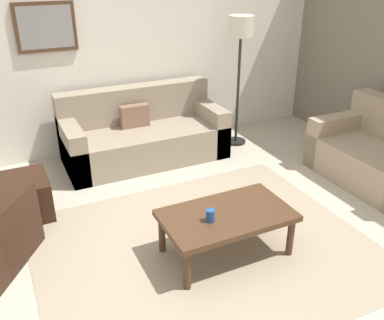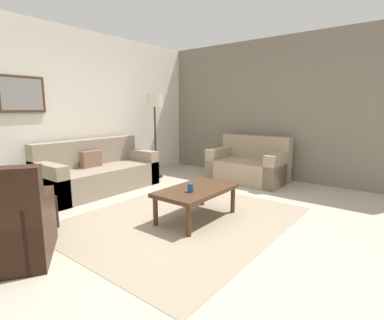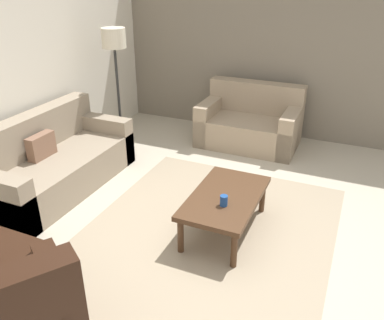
{
  "view_description": "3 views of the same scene",
  "coord_description": "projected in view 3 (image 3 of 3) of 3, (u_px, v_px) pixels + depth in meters",
  "views": [
    {
      "loc": [
        -1.42,
        -2.7,
        2.34
      ],
      "look_at": [
        -0.04,
        0.18,
        0.81
      ],
      "focal_mm": 39.31,
      "sensor_mm": 36.0,
      "label": 1
    },
    {
      "loc": [
        -2.79,
        -2.33,
        1.43
      ],
      "look_at": [
        0.21,
        -0.0,
        0.76
      ],
      "focal_mm": 27.47,
      "sensor_mm": 36.0,
      "label": 2
    },
    {
      "loc": [
        -3.07,
        -1.18,
        2.43
      ],
      "look_at": [
        0.08,
        0.2,
        0.75
      ],
      "focal_mm": 37.29,
      "sensor_mm": 36.0,
      "label": 3
    }
  ],
  "objects": [
    {
      "name": "area_rug",
      "position": [
        207.0,
        233.0,
        4.02
      ],
      "size": [
        2.89,
        2.41,
        0.01
      ],
      "primitive_type": "cube",
      "color": "gray",
      "rests_on": "ground_plane"
    },
    {
      "name": "couch_main",
      "position": [
        51.0,
        164.0,
        4.78
      ],
      "size": [
        2.0,
        0.91,
        0.88
      ],
      "color": "gray",
      "rests_on": "ground_plane"
    },
    {
      "name": "cup",
      "position": [
        224.0,
        201.0,
        3.72
      ],
      "size": [
        0.07,
        0.07,
        0.1
      ],
      "primitive_type": "cylinder",
      "color": "#1E478C",
      "rests_on": "coffee_table"
    },
    {
      "name": "coffee_table",
      "position": [
        225.0,
        200.0,
        3.93
      ],
      "size": [
        1.1,
        0.64,
        0.41
      ],
      "color": "#472D1C",
      "rests_on": "ground_plane"
    },
    {
      "name": "stone_feature_panel",
      "position": [
        284.0,
        44.0,
        5.88
      ],
      "size": [
        0.12,
        5.2,
        2.8
      ],
      "primitive_type": "cube",
      "color": "slate",
      "rests_on": "ground_plane"
    },
    {
      "name": "ground_plane",
      "position": [
        207.0,
        234.0,
        4.02
      ],
      "size": [
        8.0,
        8.0,
        0.0
      ],
      "primitive_type": "plane",
      "color": "#B2A893"
    },
    {
      "name": "couch_loveseat",
      "position": [
        251.0,
        124.0,
        6.0
      ],
      "size": [
        0.91,
        1.43,
        0.88
      ],
      "color": "gray",
      "rests_on": "ground_plane"
    },
    {
      "name": "lamp_standing",
      "position": [
        115.0,
        51.0,
        5.34
      ],
      "size": [
        0.32,
        0.32,
        1.71
      ],
      "color": "black",
      "rests_on": "ground_plane"
    }
  ]
}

